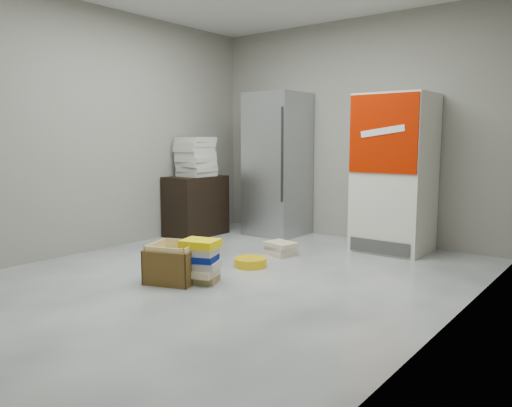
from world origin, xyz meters
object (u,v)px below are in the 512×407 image
object	(u,v)px
phonebook_stack_main	(200,261)
cardboard_box	(175,266)
steel_fridge	(278,165)
wood_shelf	(196,206)
coke_cooler	(394,173)

from	to	relation	value
phonebook_stack_main	cardboard_box	bearing A→B (deg)	-176.74
steel_fridge	wood_shelf	xyz separation A→B (m)	(-0.83, -0.73, -0.55)
phonebook_stack_main	coke_cooler	bearing A→B (deg)	46.10
coke_cooler	wood_shelf	size ratio (longest dim) A/B	2.25
wood_shelf	cardboard_box	distance (m)	2.24
phonebook_stack_main	steel_fridge	bearing A→B (deg)	85.05
wood_shelf	phonebook_stack_main	xyz separation A→B (m)	(1.63, -1.61, -0.20)
coke_cooler	wood_shelf	distance (m)	2.63
wood_shelf	phonebook_stack_main	distance (m)	2.30
steel_fridge	cardboard_box	size ratio (longest dim) A/B	3.41
wood_shelf	steel_fridge	bearing A→B (deg)	41.31
steel_fridge	phonebook_stack_main	xyz separation A→B (m)	(0.80, -2.34, -0.75)
phonebook_stack_main	cardboard_box	size ratio (longest dim) A/B	0.73
steel_fridge	coke_cooler	world-z (taller)	steel_fridge
coke_cooler	phonebook_stack_main	size ratio (longest dim) A/B	4.40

